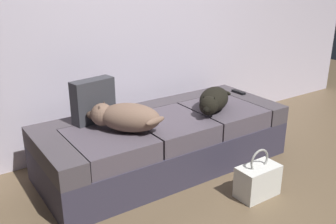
% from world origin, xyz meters
% --- Properties ---
extents(couch, '(2.08, 0.84, 0.45)m').
position_xyz_m(couch, '(0.00, 1.12, 0.22)').
color(couch, '#373344').
rests_on(couch, ground).
extents(dog_tan, '(0.51, 0.53, 0.21)m').
position_xyz_m(dog_tan, '(-0.41, 1.03, 0.56)').
color(dog_tan, '#7B5D4C').
rests_on(dog_tan, couch).
extents(dog_dark, '(0.50, 0.44, 0.19)m').
position_xyz_m(dog_dark, '(0.41, 0.99, 0.55)').
color(dog_dark, black).
rests_on(dog_dark, couch).
extents(tv_remote, '(0.05, 0.15, 0.02)m').
position_xyz_m(tv_remote, '(0.95, 1.24, 0.46)').
color(tv_remote, black).
rests_on(tv_remote, couch).
extents(throw_pillow, '(0.36, 0.18, 0.34)m').
position_xyz_m(throw_pillow, '(-0.52, 1.34, 0.62)').
color(throw_pillow, '#37373D').
rests_on(throw_pillow, couch).
extents(handbag, '(0.32, 0.18, 0.38)m').
position_xyz_m(handbag, '(0.30, 0.34, 0.13)').
color(handbag, silver).
rests_on(handbag, ground).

